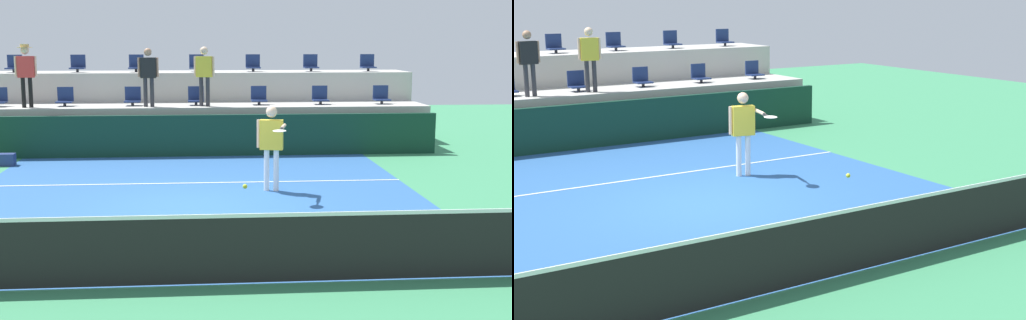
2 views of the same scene
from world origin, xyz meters
The scene contains 19 objects.
ground_plane centered at (0.00, 0.00, 0.00)m, with size 40.00×40.00×0.00m, color #388456.
court_inner_paint centered at (0.00, 1.00, 0.00)m, with size 9.00×10.00×0.01m, color #285693.
court_service_line centered at (0.00, 2.40, 0.01)m, with size 9.00×0.06×0.00m, color white.
tennis_net centered at (0.00, -4.00, 0.50)m, with size 10.48×0.08×1.07m.
sponsor_backboard centered at (0.00, 6.00, 0.55)m, with size 13.00×0.16×1.10m, color #0F3323.
seating_tier_lower centered at (0.00, 7.30, 0.62)m, with size 13.00×1.80×1.25m, color #ADAAA3.
seating_tier_upper centered at (0.00, 9.10, 1.05)m, with size 13.00×1.80×2.10m, color #ADAAA3.
stadium_chair_lower_center centered at (0.03, 7.23, 1.46)m, with size 0.44×0.40×0.52m.
stadium_chair_lower_mid_right centered at (1.80, 7.23, 1.46)m, with size 0.44×0.40×0.52m.
stadium_chair_lower_right centered at (3.55, 7.23, 1.46)m, with size 0.44×0.40×0.52m.
stadium_chair_lower_far_right centered at (5.32, 7.23, 1.46)m, with size 0.44×0.40×0.52m.
stadium_chair_upper_center centered at (0.05, 9.03, 2.31)m, with size 0.44×0.40×0.52m.
stadium_chair_upper_mid_right centered at (1.77, 9.03, 2.31)m, with size 0.44×0.40×0.52m.
stadium_chair_upper_right centered at (3.55, 9.03, 2.31)m, with size 0.44×0.40×0.52m.
stadium_chair_upper_far_right centered at (5.33, 9.03, 2.31)m, with size 0.44×0.40×0.52m.
tennis_player centered at (1.57, 1.48, 1.07)m, with size 0.60×1.28×1.74m.
spectator_in_white centered at (-1.26, 6.85, 2.19)m, with size 0.56×0.22×1.59m.
spectator_leaning_on_rail centered at (0.27, 6.85, 2.22)m, with size 0.58×0.26×1.62m.
tennis_ball centered at (0.75, -2.96, 1.04)m, with size 0.07×0.07×0.07m.
Camera 2 is at (-5.99, -11.32, 3.69)m, focal length 51.89 mm.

